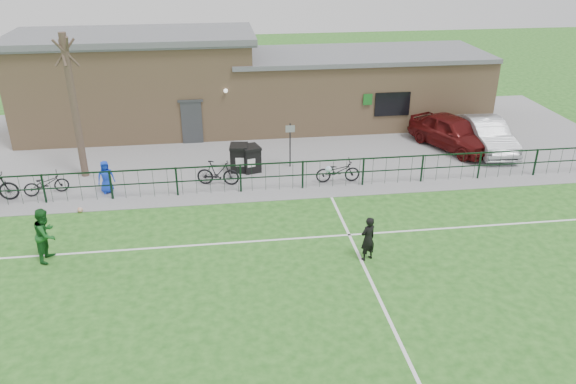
{
  "coord_description": "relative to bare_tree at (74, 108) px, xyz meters",
  "views": [
    {
      "loc": [
        -2.35,
        -12.46,
        9.59
      ],
      "look_at": [
        0.0,
        5.0,
        1.3
      ],
      "focal_mm": 35.0,
      "sensor_mm": 36.0,
      "label": 1
    }
  ],
  "objects": [
    {
      "name": "bare_tree",
      "position": [
        0.0,
        0.0,
        0.0
      ],
      "size": [
        0.3,
        0.3,
        6.0
      ],
      "primitive_type": "cylinder",
      "color": "#46342A",
      "rests_on": "ground"
    },
    {
      "name": "goalkeeper_kick",
      "position": [
        10.16,
        -8.0,
        -2.21
      ],
      "size": [
        1.16,
        3.24,
        2.08
      ],
      "color": "black",
      "rests_on": "ground"
    },
    {
      "name": "bicycle_e",
      "position": [
        10.54,
        -2.06,
        -2.5
      ],
      "size": [
        1.85,
        0.68,
        0.96
      ],
      "primitive_type": "imported",
      "rotation": [
        0.0,
        0.0,
        1.55
      ],
      "color": "black",
      "rests_on": "paving_strip"
    },
    {
      "name": "wheelie_bin_right",
      "position": [
        7.05,
        -0.42,
        -2.45
      ],
      "size": [
        0.89,
        0.96,
        1.06
      ],
      "primitive_type": "cube",
      "rotation": [
        0.0,
        0.0,
        0.29
      ],
      "color": "black",
      "rests_on": "paving_strip"
    },
    {
      "name": "ground",
      "position": [
        8.0,
        -10.5,
        -3.0
      ],
      "size": [
        90.0,
        90.0,
        0.0
      ],
      "primitive_type": "plane",
      "color": "#235D1B",
      "rests_on": "ground"
    },
    {
      "name": "outfield_player",
      "position": [
        0.16,
        -6.72,
        -2.11
      ],
      "size": [
        0.8,
        0.96,
        1.78
      ],
      "primitive_type": "imported",
      "rotation": [
        0.0,
        0.0,
        1.41
      ],
      "color": "#195820",
      "rests_on": "ground"
    },
    {
      "name": "pitch_line_perp",
      "position": [
        10.0,
        -10.5,
        -3.0
      ],
      "size": [
        0.1,
        16.0,
        0.01
      ],
      "primitive_type": "cube",
      "color": "white",
      "rests_on": "ground"
    },
    {
      "name": "pitch_line_touch",
      "position": [
        8.0,
        -2.7,
        -3.0
      ],
      "size": [
        28.0,
        0.1,
        0.01
      ],
      "primitive_type": "cube",
      "color": "white",
      "rests_on": "ground"
    },
    {
      "name": "perimeter_fence",
      "position": [
        8.0,
        -2.5,
        -2.4
      ],
      "size": [
        28.0,
        0.1,
        1.2
      ],
      "primitive_type": "cube",
      "color": "black",
      "rests_on": "ground"
    },
    {
      "name": "sign_post",
      "position": [
        8.81,
        -0.16,
        -1.98
      ],
      "size": [
        0.07,
        0.07,
        2.0
      ],
      "primitive_type": "cylinder",
      "rotation": [
        0.0,
        0.0,
        -0.3
      ],
      "color": "black",
      "rests_on": "paving_strip"
    },
    {
      "name": "car_maroon",
      "position": [
        16.8,
        1.11,
        -2.19
      ],
      "size": [
        3.57,
        5.03,
        1.59
      ],
      "primitive_type": "imported",
      "rotation": [
        0.0,
        0.0,
        0.41
      ],
      "color": "#4F0E0E",
      "rests_on": "paving_strip"
    },
    {
      "name": "bicycle_d",
      "position": [
        5.62,
        -1.7,
        -2.45
      ],
      "size": [
        1.81,
        0.85,
        1.05
      ],
      "primitive_type": "imported",
      "rotation": [
        0.0,
        0.0,
        1.36
      ],
      "color": "black",
      "rests_on": "paving_strip"
    },
    {
      "name": "ball_ground",
      "position": [
        0.45,
        -3.49,
        -2.9
      ],
      "size": [
        0.2,
        0.2,
        0.2
      ],
      "primitive_type": "sphere",
      "color": "silver",
      "rests_on": "ground"
    },
    {
      "name": "clubhouse",
      "position": [
        7.12,
        6.0,
        -0.78
      ],
      "size": [
        24.25,
        5.4,
        4.96
      ],
      "color": "tan",
      "rests_on": "ground"
    },
    {
      "name": "car_silver",
      "position": [
        18.28,
        0.68,
        -2.23
      ],
      "size": [
        1.81,
        4.6,
        1.49
      ],
      "primitive_type": "imported",
      "rotation": [
        0.0,
        0.0,
        -0.05
      ],
      "color": "#A5A7AC",
      "rests_on": "paving_strip"
    },
    {
      "name": "paving_strip",
      "position": [
        8.0,
        3.0,
        -2.99
      ],
      "size": [
        34.0,
        13.0,
        0.02
      ],
      "primitive_type": "cube",
      "color": "gray",
      "rests_on": "ground"
    },
    {
      "name": "spectator_child",
      "position": [
        1.21,
        -1.86,
        -2.31
      ],
      "size": [
        0.75,
        0.6,
        1.34
      ],
      "primitive_type": "imported",
      "rotation": [
        0.0,
        0.0,
        0.31
      ],
      "color": "blue",
      "rests_on": "paving_strip"
    },
    {
      "name": "wheelie_bin_left",
      "position": [
        6.57,
        -0.29,
        -2.44
      ],
      "size": [
        0.82,
        0.9,
        1.09
      ],
      "primitive_type": "cube",
      "rotation": [
        0.0,
        0.0,
        -0.13
      ],
      "color": "black",
      "rests_on": "paving_strip"
    },
    {
      "name": "bicycle_c",
      "position": [
        -1.14,
        -1.69,
        -2.54
      ],
      "size": [
        1.78,
        1.05,
        0.88
      ],
      "primitive_type": "imported",
      "rotation": [
        0.0,
        0.0,
        1.86
      ],
      "color": "black",
      "rests_on": "paving_strip"
    },
    {
      "name": "pitch_line_mid",
      "position": [
        8.0,
        -6.5,
        -3.0
      ],
      "size": [
        28.0,
        0.1,
        0.01
      ],
      "primitive_type": "cube",
      "color": "white",
      "rests_on": "ground"
    }
  ]
}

